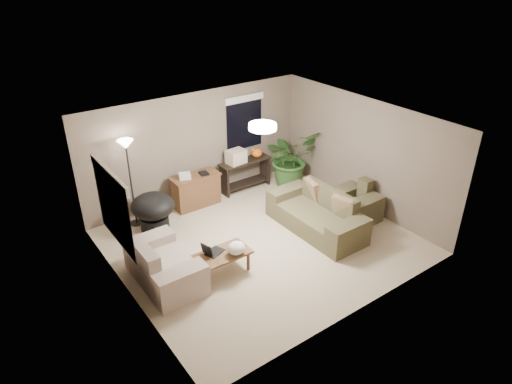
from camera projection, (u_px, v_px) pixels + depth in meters
room_shell at (262, 187)px, 8.60m from camera, size 5.50×5.50×5.50m
main_sofa at (317, 216)px, 9.49m from camera, size 0.95×2.20×0.85m
throw_pillows at (327, 198)px, 9.46m from camera, size 0.34×1.39×0.47m
loveseat at (163, 268)px, 7.94m from camera, size 0.90×1.60×0.85m
armchair at (352, 206)px, 9.86m from camera, size 0.95×1.00×0.85m
coffee_table at (223, 256)px, 8.14m from camera, size 1.00×0.55×0.42m
laptop at (211, 251)px, 8.07m from camera, size 0.42×0.33×0.24m
plastic_bag at (236, 248)px, 8.05m from camera, size 0.36×0.33×0.23m
desk at (196, 190)px, 10.35m from camera, size 1.10×0.50×0.75m
desk_papers at (189, 175)px, 10.06m from camera, size 0.71×0.31×0.12m
console_table at (245, 172)px, 11.06m from camera, size 1.30×0.40×0.75m
pumpkin at (257, 153)px, 11.04m from camera, size 0.30×0.30×0.22m
cardboard_box at (236, 157)px, 10.71m from camera, size 0.46×0.36×0.32m
papasan_chair at (153, 209)px, 9.41m from camera, size 1.07×1.07×0.80m
floor_lamp at (127, 155)px, 9.06m from camera, size 0.32×0.32×1.91m
ceiling_fixture at (263, 127)px, 8.04m from camera, size 0.50×0.50×0.10m
houseplant at (290, 163)px, 11.26m from camera, size 1.25×1.39×1.09m
cat_scratching_post at (344, 197)px, 10.41m from camera, size 0.32×0.32×0.50m
window_left at (111, 196)px, 7.15m from camera, size 0.05×1.56×1.33m
window_back at (244, 113)px, 10.80m from camera, size 1.06×0.05×1.33m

